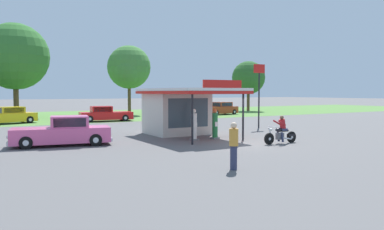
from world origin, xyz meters
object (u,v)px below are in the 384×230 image
at_px(gas_pump_offside, 215,125).
at_px(parked_car_back_row_far_left, 9,116).
at_px(bystander_strolling_foreground, 234,145).
at_px(parked_car_second_row_spare, 105,114).
at_px(parked_car_back_row_left, 221,109).
at_px(motorcycle_with_rider, 281,132).
at_px(gas_pump_nearside, 194,126).
at_px(parked_car_back_row_centre_right, 179,112).
at_px(roadside_pole_sign, 259,85).
at_px(featured_classic_sedan, 63,132).

xyz_separation_m(gas_pump_offside, parked_car_back_row_far_left, (-9.98, 18.94, -0.14)).
distance_m(gas_pump_offside, bystander_strolling_foreground, 9.31).
relative_size(parked_car_second_row_spare, parked_car_back_row_left, 1.08).
xyz_separation_m(gas_pump_offside, motorcycle_with_rider, (2.01, -3.65, -0.20)).
relative_size(gas_pump_nearside, parked_car_back_row_centre_right, 0.35).
xyz_separation_m(gas_pump_offside, roadside_pole_sign, (7.21, 4.38, 2.62)).
relative_size(gas_pump_nearside, roadside_pole_sign, 0.37).
bearing_deg(parked_car_back_row_left, motorcycle_with_rider, -117.76).
bearing_deg(gas_pump_nearside, gas_pump_offside, -0.00).
bearing_deg(gas_pump_offside, parked_car_second_row_spare, 94.85).
xyz_separation_m(bystander_strolling_foreground, roadside_pole_sign, (11.80, 12.48, 2.53)).
distance_m(gas_pump_nearside, featured_classic_sedan, 7.41).
bearing_deg(parked_car_back_row_centre_right, roadside_pole_sign, -90.74).
xyz_separation_m(parked_car_back_row_centre_right, bystander_strolling_foreground, (-11.99, -26.54, 0.26)).
bearing_deg(parked_car_second_row_spare, parked_car_back_row_far_left, 169.65).
bearing_deg(gas_pump_nearside, parked_car_back_row_far_left, 114.10).
bearing_deg(featured_classic_sedan, parked_car_back_row_left, 38.95).
height_order(featured_classic_sedan, bystander_strolling_foreground, bystander_strolling_foreground).
height_order(gas_pump_nearside, gas_pump_offside, gas_pump_nearside).
distance_m(featured_classic_sedan, parked_car_back_row_centre_right, 23.21).
xyz_separation_m(gas_pump_nearside, bystander_strolling_foreground, (-3.09, -8.10, 0.08)).
bearing_deg(parked_car_back_row_centre_right, motorcycle_with_rider, -103.69).
bearing_deg(bystander_strolling_foreground, parked_car_back_row_centre_right, 65.69).
bearing_deg(parked_car_back_row_centre_right, bystander_strolling_foreground, -114.31).
bearing_deg(gas_pump_nearside, motorcycle_with_rider, -46.01).
distance_m(gas_pump_offside, parked_car_back_row_left, 25.58).
xyz_separation_m(gas_pump_offside, parked_car_back_row_centre_right, (7.39, 18.44, -0.18)).
xyz_separation_m(gas_pump_nearside, parked_car_back_row_far_left, (-8.47, 18.94, -0.15)).
relative_size(bystander_strolling_foreground, roadside_pole_sign, 0.35).
bearing_deg(roadside_pole_sign, featured_classic_sedan, -170.54).
bearing_deg(motorcycle_with_rider, featured_classic_sedan, 153.38).
relative_size(parked_car_second_row_spare, parked_car_back_row_centre_right, 1.01).
relative_size(featured_classic_sedan, parked_car_back_row_centre_right, 1.01).
relative_size(featured_classic_sedan, parked_car_back_row_left, 1.08).
xyz_separation_m(motorcycle_with_rider, roadside_pole_sign, (5.20, 8.03, 2.82)).
bearing_deg(motorcycle_with_rider, parked_car_second_row_spare, 99.42).
xyz_separation_m(gas_pump_nearside, gas_pump_offside, (1.51, -0.00, -0.01)).
distance_m(parked_car_back_row_left, roadside_pole_sign, 18.33).
height_order(parked_car_back_row_far_left, roadside_pole_sign, roadside_pole_sign).
distance_m(parked_car_second_row_spare, roadside_pole_sign, 15.89).
xyz_separation_m(parked_car_back_row_left, bystander_strolling_foreground, (-19.47, -28.90, 0.20)).
height_order(motorcycle_with_rider, parked_car_back_row_left, parked_car_back_row_left).
bearing_deg(parked_car_back_row_centre_right, parked_car_back_row_far_left, 178.34).
relative_size(gas_pump_offside, parked_car_back_row_far_left, 0.37).
height_order(parked_car_back_row_far_left, parked_car_back_row_centre_right, parked_car_back_row_far_left).
height_order(gas_pump_offside, roadside_pole_sign, roadside_pole_sign).
distance_m(bystander_strolling_foreground, roadside_pole_sign, 17.37).
height_order(gas_pump_offside, featured_classic_sedan, gas_pump_offside).
height_order(motorcycle_with_rider, bystander_strolling_foreground, bystander_strolling_foreground).
height_order(motorcycle_with_rider, roadside_pole_sign, roadside_pole_sign).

